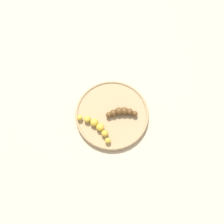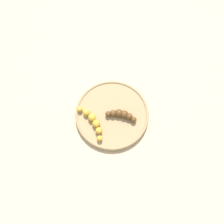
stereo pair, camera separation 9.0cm
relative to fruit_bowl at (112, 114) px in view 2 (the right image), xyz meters
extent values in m
plane|color=tan|center=(0.00, 0.00, -0.01)|extent=(2.40, 2.40, 0.00)
cylinder|color=#A08259|center=(0.00, 0.00, 0.00)|extent=(0.28, 0.28, 0.02)
torus|color=#A08259|center=(0.00, 0.00, 0.01)|extent=(0.28, 0.28, 0.01)
sphere|color=gold|center=(0.04, -0.10, 0.02)|extent=(0.02, 0.02, 0.02)
sphere|color=gold|center=(0.01, -0.08, 0.02)|extent=(0.02, 0.02, 0.02)
sphere|color=gold|center=(-0.01, -0.07, 0.02)|extent=(0.03, 0.03, 0.03)
sphere|color=gold|center=(-0.04, -0.06, 0.02)|extent=(0.03, 0.03, 0.03)
sphere|color=gold|center=(-0.07, -0.07, 0.02)|extent=(0.02, 0.02, 0.02)
sphere|color=gold|center=(-0.09, -0.07, 0.02)|extent=(0.02, 0.02, 0.02)
sphere|color=#593819|center=(0.08, 0.03, 0.02)|extent=(0.02, 0.02, 0.02)
sphere|color=#593819|center=(0.06, 0.03, 0.02)|extent=(0.03, 0.03, 0.03)
sphere|color=#593819|center=(0.04, 0.03, 0.02)|extent=(0.03, 0.03, 0.03)
sphere|color=#593819|center=(0.02, 0.02, 0.02)|extent=(0.03, 0.03, 0.03)
sphere|color=#593819|center=(0.01, 0.00, 0.02)|extent=(0.03, 0.03, 0.03)
sphere|color=#593819|center=(-0.01, -0.01, 0.02)|extent=(0.02, 0.02, 0.02)
camera|label=1|loc=(0.15, -0.28, 0.87)|focal=39.38mm
camera|label=2|loc=(0.22, -0.23, 0.87)|focal=39.38mm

